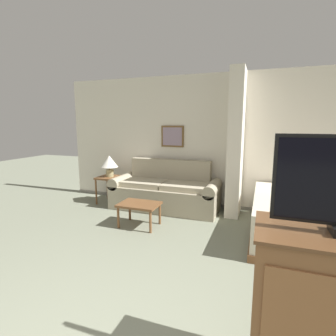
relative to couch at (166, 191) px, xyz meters
The scene contains 7 objects.
wall_back 1.40m from the couch, 27.92° to the left, with size 6.61×0.16×2.60m.
wall_partition_pillar 1.62m from the couch, ahead, with size 0.24×0.61×2.60m.
couch is the anchor object (origin of this frame).
coffee_table 1.02m from the couch, 94.25° to the right, with size 0.64×0.47×0.38m.
side_table 1.23m from the couch, behind, with size 0.48×0.48×0.56m.
table_lamp 1.33m from the couch, behind, with size 0.35×0.35×0.45m.
bed 2.67m from the couch, 13.26° to the right, with size 1.89×1.98×0.59m.
Camera 1 is at (0.86, -0.77, 1.67)m, focal length 28.00 mm.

